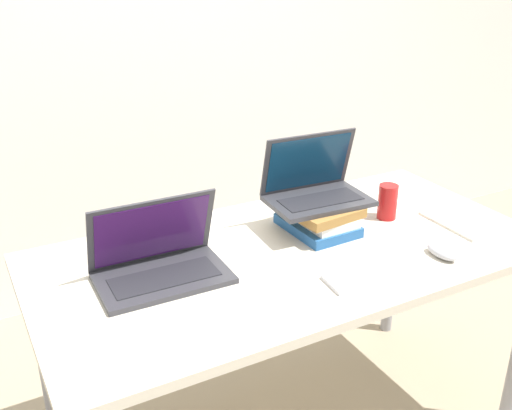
# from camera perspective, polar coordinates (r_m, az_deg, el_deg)

# --- Properties ---
(wall_back) EXTENTS (8.00, 0.05, 2.70)m
(wall_back) POSITION_cam_1_polar(r_m,az_deg,el_deg) (2.84, -10.60, 17.67)
(wall_back) COLOR silver
(wall_back) RESTS_ON ground_plane
(desk) EXTENTS (1.59, 0.79, 0.75)m
(desk) POSITION_cam_1_polar(r_m,az_deg,el_deg) (1.91, 3.37, -6.30)
(desk) COLOR beige
(desk) RESTS_ON ground_plane
(laptop_left) EXTENTS (0.37, 0.24, 0.23)m
(laptop_left) POSITION_cam_1_polar(r_m,az_deg,el_deg) (1.73, -9.19, -5.37)
(laptop_left) COLOR #333338
(laptop_left) RESTS_ON desk
(book_stack) EXTENTS (0.23, 0.28, 0.09)m
(book_stack) POSITION_cam_1_polar(r_m,az_deg,el_deg) (2.00, 5.86, -1.01)
(book_stack) COLOR #235693
(book_stack) RESTS_ON desk
(laptop_on_books) EXTENTS (0.34, 0.23, 0.22)m
(laptop_on_books) POSITION_cam_1_polar(r_m,az_deg,el_deg) (1.98, 5.65, 1.66)
(laptop_on_books) COLOR #333338
(laptop_on_books) RESTS_ON book_stack
(wireless_keyboard) EXTENTS (0.31, 0.13, 0.01)m
(wireless_keyboard) POSITION_cam_1_polar(r_m,az_deg,el_deg) (1.76, 11.35, -6.48)
(wireless_keyboard) COLOR silver
(wireless_keyboard) RESTS_ON desk
(mouse) EXTENTS (0.06, 0.11, 0.03)m
(mouse) POSITION_cam_1_polar(r_m,az_deg,el_deg) (1.91, 17.30, -4.26)
(mouse) COLOR #B2B2B7
(mouse) RESTS_ON desk
(notepad) EXTENTS (0.24, 0.25, 0.01)m
(notepad) POSITION_cam_1_polar(r_m,az_deg,el_deg) (2.19, 19.70, -1.30)
(notepad) COLOR silver
(notepad) RESTS_ON desk
(soda_can) EXTENTS (0.07, 0.07, 0.12)m
(soda_can) POSITION_cam_1_polar(r_m,az_deg,el_deg) (2.11, 12.42, 0.31)
(soda_can) COLOR red
(soda_can) RESTS_ON desk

